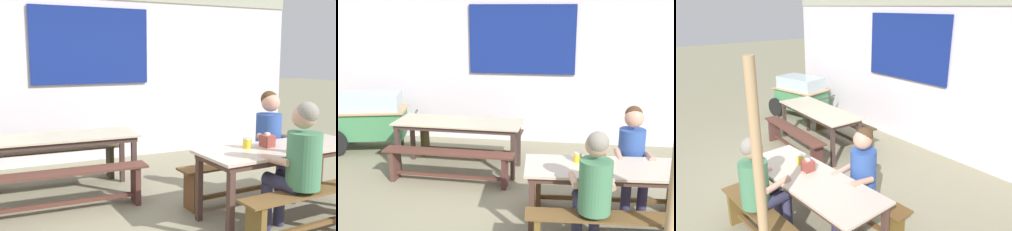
% 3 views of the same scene
% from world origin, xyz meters
% --- Properties ---
extents(ground_plane, '(40.00, 40.00, 0.00)m').
position_xyz_m(ground_plane, '(0.00, 0.00, 0.00)').
color(ground_plane, gray).
extents(backdrop_wall, '(7.30, 0.23, 2.77)m').
position_xyz_m(backdrop_wall, '(-0.00, 2.63, 1.45)').
color(backdrop_wall, silver).
rests_on(backdrop_wall, ground_plane).
extents(dining_table_far, '(1.90, 0.73, 0.75)m').
position_xyz_m(dining_table_far, '(-0.84, 1.07, 0.67)').
color(dining_table_far, '#C2B998').
rests_on(dining_table_far, ground_plane).
extents(dining_table_near, '(1.93, 0.77, 0.75)m').
position_xyz_m(dining_table_near, '(1.25, -0.45, 0.67)').
color(dining_table_near, beige).
rests_on(dining_table_near, ground_plane).
extents(bench_far_back, '(1.76, 0.35, 0.47)m').
position_xyz_m(bench_far_back, '(-0.83, 1.62, 0.30)').
color(bench_far_back, '#41341E').
rests_on(bench_far_back, ground_plane).
extents(bench_far_front, '(1.83, 0.32, 0.47)m').
position_xyz_m(bench_far_front, '(-0.86, 0.53, 0.32)').
color(bench_far_front, brown).
rests_on(bench_far_front, ground_plane).
extents(bench_near_back, '(1.85, 0.38, 0.47)m').
position_xyz_m(bench_near_back, '(1.21, 0.09, 0.31)').
color(bench_near_back, brown).
rests_on(bench_near_back, ground_plane).
extents(bench_near_front, '(1.86, 0.36, 0.47)m').
position_xyz_m(bench_near_front, '(1.28, -0.99, 0.31)').
color(bench_near_front, brown).
rests_on(bench_near_front, ground_plane).
extents(person_right_near_table, '(0.42, 0.55, 1.28)m').
position_xyz_m(person_right_near_table, '(1.49, 0.04, 0.74)').
color(person_right_near_table, '#332E52').
rests_on(person_right_near_table, ground_plane).
extents(person_near_front, '(0.46, 0.56, 1.29)m').
position_xyz_m(person_near_front, '(1.00, -0.94, 0.74)').
color(person_near_front, '#353453').
rests_on(person_near_front, ground_plane).
extents(tissue_box, '(0.12, 0.12, 0.15)m').
position_xyz_m(tissue_box, '(1.09, -0.38, 0.81)').
color(tissue_box, '#954037').
rests_on(tissue_box, dining_table_near).
extents(condiment_jar, '(0.09, 0.09, 0.11)m').
position_xyz_m(condiment_jar, '(0.86, -0.35, 0.80)').
color(condiment_jar, yellow).
rests_on(condiment_jar, dining_table_near).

